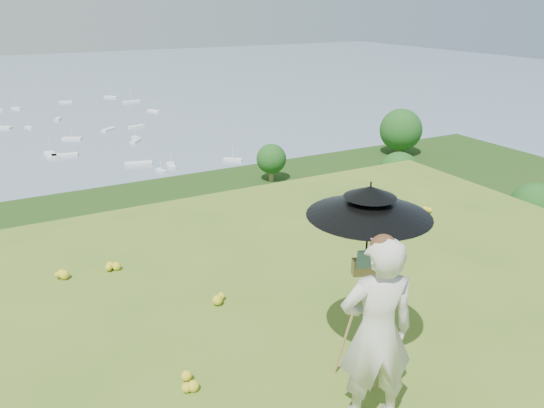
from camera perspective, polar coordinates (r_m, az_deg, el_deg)
shoreline_tier at (r=87.07m, az=-23.83°, el=-8.17°), size 170.00×28.00×8.00m
slope_trees at (r=41.92m, az=-22.60°, el=-7.28°), size 110.00×50.00×6.00m
harbor_town at (r=84.31m, az=-24.47°, el=-4.29°), size 110.00×22.00×5.00m
painter at (r=4.86m, az=11.17°, el=-13.41°), size 0.78×0.64×1.85m
field_easel at (r=5.47m, az=9.77°, el=-11.53°), size 0.71×0.71×1.45m
sun_umbrella at (r=5.06m, az=10.28°, el=-2.49°), size 1.54×1.54×0.91m
painter_cap at (r=4.43m, az=11.95°, el=-4.06°), size 0.28×0.31×0.10m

